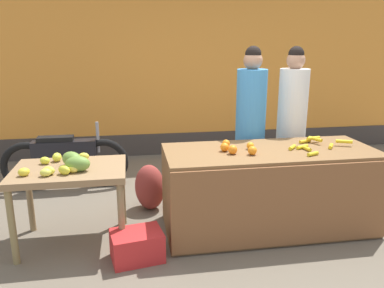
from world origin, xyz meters
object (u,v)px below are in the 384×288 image
at_px(vendor_woman_blue_shirt, 250,127).
at_px(vendor_woman_white_shirt, 291,124).
at_px(parked_motorcycle, 65,159).
at_px(produce_sack, 150,187).
at_px(produce_crate, 137,246).

xyz_separation_m(vendor_woman_blue_shirt, vendor_woman_white_shirt, (0.52, 0.05, -0.00)).
bearing_deg(parked_motorcycle, produce_sack, -37.97).
xyz_separation_m(vendor_woman_blue_shirt, produce_crate, (-1.35, -1.07, -0.79)).
relative_size(vendor_woman_blue_shirt, produce_sack, 3.47).
bearing_deg(produce_crate, produce_sack, 80.49).
height_order(vendor_woman_blue_shirt, produce_sack, vendor_woman_blue_shirt).
distance_m(vendor_woman_blue_shirt, parked_motorcycle, 2.40).
bearing_deg(produce_sack, produce_crate, -99.51).
relative_size(parked_motorcycle, produce_sack, 3.04).
height_order(parked_motorcycle, produce_crate, parked_motorcycle).
bearing_deg(produce_crate, vendor_woman_white_shirt, 30.98).
bearing_deg(parked_motorcycle, vendor_woman_white_shirt, -14.96).
height_order(parked_motorcycle, produce_sack, parked_motorcycle).
distance_m(vendor_woman_white_shirt, produce_sack, 1.82).
xyz_separation_m(parked_motorcycle, produce_sack, (1.04, -0.81, -0.14)).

